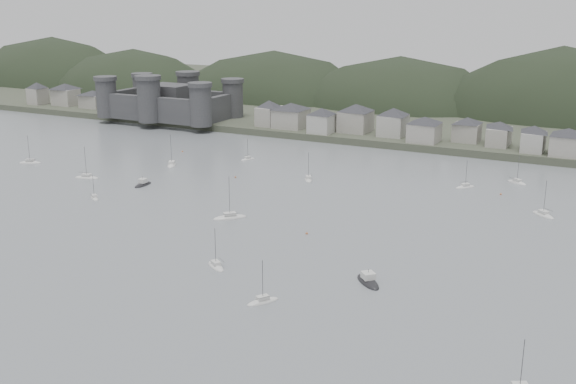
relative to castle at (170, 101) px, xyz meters
The scene contains 10 objects.
ground 216.45m from the castle, 56.28° to the right, with size 900.00×900.00×0.00m, color slate.
far_shore_land 166.61m from the castle, 43.83° to the left, with size 900.00×250.00×3.00m, color #383D2D.
forested_ridge 155.26m from the castle, 35.67° to the left, with size 851.55×103.94×102.57m.
castle is the anchor object (origin of this frame).
waterfront_town 170.64m from the castle, ahead, with size 451.48×28.46×12.92m.
sailboat_lead 130.10m from the castle, 32.33° to the right, with size 5.74×7.76×10.32m.
moored_fleet 165.08m from the castle, 47.90° to the right, with size 265.03×164.56×13.22m.
motor_launch_near 213.78m from the castle, 41.86° to the right, with size 8.74×8.78×4.15m.
motor_launch_far 119.67m from the castle, 57.67° to the right, with size 3.12×8.09×3.91m.
mooring_buoys 154.55m from the castle, 47.01° to the right, with size 127.20×146.33×0.70m.
Camera 1 is at (86.56, -92.91, 59.38)m, focal length 42.61 mm.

